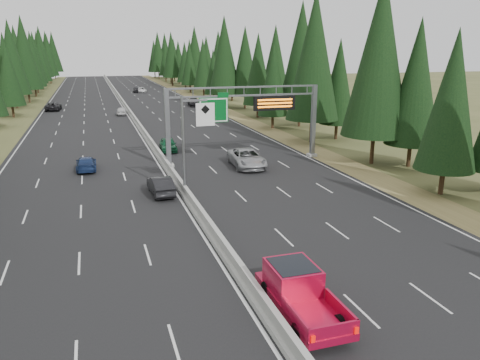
% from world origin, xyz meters
% --- Properties ---
extents(road, '(32.00, 260.00, 0.08)m').
position_xyz_m(road, '(0.00, 80.00, 0.04)').
color(road, black).
rests_on(road, ground).
extents(shoulder_right, '(3.60, 260.00, 0.06)m').
position_xyz_m(shoulder_right, '(17.80, 80.00, 0.03)').
color(shoulder_right, olive).
rests_on(shoulder_right, ground).
extents(shoulder_left, '(3.60, 260.00, 0.06)m').
position_xyz_m(shoulder_left, '(-17.80, 80.00, 0.03)').
color(shoulder_left, '#444C23').
rests_on(shoulder_left, ground).
extents(median_barrier, '(0.70, 260.00, 0.85)m').
position_xyz_m(median_barrier, '(0.00, 80.00, 0.41)').
color(median_barrier, gray).
rests_on(median_barrier, road).
extents(sign_gantry, '(16.75, 0.98, 7.80)m').
position_xyz_m(sign_gantry, '(8.92, 34.88, 5.27)').
color(sign_gantry, slate).
rests_on(sign_gantry, road).
extents(hov_sign_pole, '(2.80, 0.50, 8.00)m').
position_xyz_m(hov_sign_pole, '(0.58, 24.97, 4.72)').
color(hov_sign_pole, slate).
rests_on(hov_sign_pole, road).
extents(tree_row_right, '(12.20, 245.12, 18.72)m').
position_xyz_m(tree_row_right, '(21.98, 72.38, 9.38)').
color(tree_row_right, black).
rests_on(tree_row_right, ground).
extents(silver_minivan, '(3.28, 6.51, 1.77)m').
position_xyz_m(silver_minivan, '(7.83, 32.65, 0.96)').
color(silver_minivan, '#9B9C9F').
rests_on(silver_minivan, road).
extents(red_pickup, '(2.18, 6.11, 1.99)m').
position_xyz_m(red_pickup, '(1.50, 6.49, 1.18)').
color(red_pickup, black).
rests_on(red_pickup, road).
extents(car_ahead_green, '(2.08, 4.59, 1.53)m').
position_xyz_m(car_ahead_green, '(1.50, 42.65, 0.84)').
color(car_ahead_green, '#155F36').
rests_on(car_ahead_green, road).
extents(car_ahead_dkred, '(2.12, 4.87, 1.56)m').
position_xyz_m(car_ahead_dkred, '(13.58, 75.65, 0.86)').
color(car_ahead_dkred, '#580C1E').
rests_on(car_ahead_dkred, road).
extents(car_ahead_dkgrey, '(2.68, 5.71, 1.61)m').
position_xyz_m(car_ahead_dkgrey, '(13.87, 85.74, 0.89)').
color(car_ahead_dkgrey, black).
rests_on(car_ahead_dkgrey, road).
extents(car_ahead_white, '(2.64, 5.07, 1.36)m').
position_xyz_m(car_ahead_white, '(6.81, 121.90, 0.76)').
color(car_ahead_white, white).
rests_on(car_ahead_white, road).
extents(car_ahead_far, '(2.02, 4.60, 1.54)m').
position_xyz_m(car_ahead_far, '(5.57, 122.23, 0.85)').
color(car_ahead_far, black).
rests_on(car_ahead_far, road).
extents(car_onc_near, '(1.82, 4.64, 1.51)m').
position_xyz_m(car_onc_near, '(-1.79, 25.94, 0.83)').
color(car_onc_near, black).
rests_on(car_onc_near, road).
extents(car_onc_blue, '(1.91, 4.60, 1.33)m').
position_xyz_m(car_onc_blue, '(-7.59, 36.11, 0.75)').
color(car_onc_blue, navy).
rests_on(car_onc_blue, road).
extents(car_onc_white, '(2.13, 4.38, 1.44)m').
position_xyz_m(car_onc_white, '(-1.50, 76.21, 0.80)').
color(car_onc_white, silver).
rests_on(car_onc_white, road).
extents(car_onc_far, '(2.98, 5.80, 1.57)m').
position_xyz_m(car_onc_far, '(-13.67, 86.81, 0.86)').
color(car_onc_far, black).
rests_on(car_onc_far, road).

